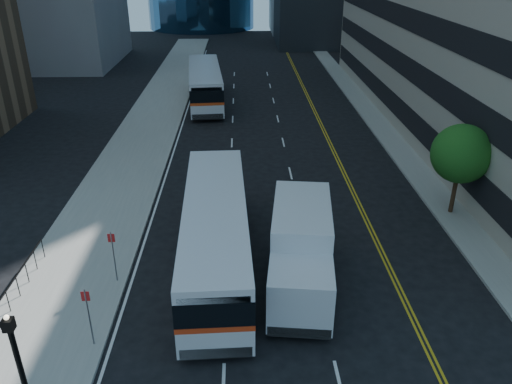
# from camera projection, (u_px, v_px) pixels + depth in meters

# --- Properties ---
(ground) EXTENTS (160.00, 160.00, 0.00)m
(ground) POSITION_uv_depth(u_px,v_px,m) (310.00, 308.00, 20.80)
(ground) COLOR black
(ground) RESTS_ON ground
(sidewalk_west) EXTENTS (5.00, 90.00, 0.15)m
(sidewalk_west) POSITION_uv_depth(u_px,v_px,m) (151.00, 123.00, 42.95)
(sidewalk_west) COLOR gray
(sidewalk_west) RESTS_ON ground
(sidewalk_east) EXTENTS (2.00, 90.00, 0.15)m
(sidewalk_east) POSITION_uv_depth(u_px,v_px,m) (376.00, 121.00, 43.51)
(sidewalk_east) COLOR gray
(sidewalk_east) RESTS_ON ground
(street_tree) EXTENTS (3.20, 3.20, 5.10)m
(street_tree) POSITION_uv_depth(u_px,v_px,m) (461.00, 154.00, 26.66)
(street_tree) COLOR #332114
(street_tree) RESTS_ON sidewalk_east
(lamp_post) EXTENTS (0.28, 0.28, 4.56)m
(lamp_post) POSITION_uv_depth(u_px,v_px,m) (22.00, 375.00, 13.96)
(lamp_post) COLOR black
(lamp_post) RESTS_ON sidewalk_west
(bus_front) EXTENTS (3.27, 12.96, 3.32)m
(bus_front) POSITION_uv_depth(u_px,v_px,m) (216.00, 232.00, 22.86)
(bus_front) COLOR silver
(bus_front) RESTS_ON ground
(bus_rear) EXTENTS (4.03, 13.49, 3.43)m
(bus_rear) POSITION_uv_depth(u_px,v_px,m) (205.00, 84.00, 48.07)
(bus_rear) COLOR silver
(bus_rear) RESTS_ON ground
(box_truck) EXTENTS (3.33, 7.51, 3.48)m
(box_truck) POSITION_uv_depth(u_px,v_px,m) (301.00, 250.00, 21.42)
(box_truck) COLOR silver
(box_truck) RESTS_ON ground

